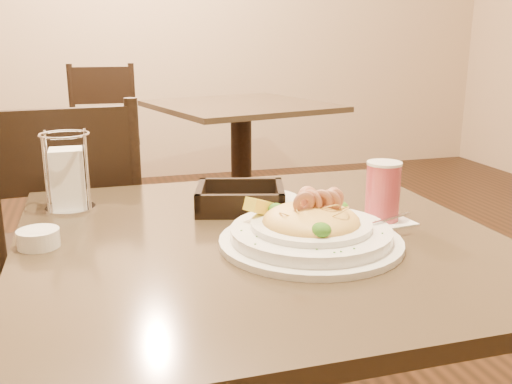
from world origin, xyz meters
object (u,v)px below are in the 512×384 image
object	(u,v)px
dining_chair_far	(106,131)
side_plate	(263,200)
background_table	(241,143)
dining_chair_near	(70,244)
bread_basket	(240,200)
napkin_caddy	(68,177)
drink_glass	(383,192)
butter_ramekin	(38,238)
pasta_bowl	(311,229)
main_table	(259,341)

from	to	relation	value
dining_chair_far	side_plate	distance (m)	2.58
background_table	dining_chair_near	xyz separation A→B (m)	(-0.91, -1.48, 0.00)
background_table	bread_basket	size ratio (longest dim) A/B	4.93
side_plate	dining_chair_near	bearing A→B (deg)	134.34
napkin_caddy	drink_glass	bearing A→B (deg)	-23.23
dining_chair_far	butter_ramekin	xyz separation A→B (m)	(-0.19, -2.72, 0.24)
background_table	pasta_bowl	world-z (taller)	pasta_bowl
bread_basket	drink_glass	bearing A→B (deg)	-31.94
bread_basket	background_table	bearing A→B (deg)	75.17
dining_chair_far	bread_basket	world-z (taller)	dining_chair_far
main_table	side_plate	xyz separation A→B (m)	(0.07, 0.21, 0.23)
dining_chair_far	napkin_caddy	xyz separation A→B (m)	(-0.14, -2.49, 0.30)
dining_chair_near	butter_ramekin	size ratio (longest dim) A/B	12.47
dining_chair_near	napkin_caddy	bearing A→B (deg)	88.95
bread_basket	side_plate	distance (m)	0.08
background_table	napkin_caddy	size ratio (longest dim) A/B	6.43
drink_glass	bread_basket	world-z (taller)	drink_glass
drink_glass	bread_basket	distance (m)	0.31
dining_chair_near	side_plate	distance (m)	0.69
background_table	side_plate	size ratio (longest dim) A/B	6.58
dining_chair_near	drink_glass	size ratio (longest dim) A/B	7.51
dining_chair_far	napkin_caddy	world-z (taller)	dining_chair_far
main_table	bread_basket	world-z (taller)	bread_basket
drink_glass	napkin_caddy	distance (m)	0.67
background_table	drink_glass	distance (m)	2.18
napkin_caddy	side_plate	distance (m)	0.43
main_table	dining_chair_far	xyz separation A→B (m)	(-0.21, 2.77, 0.00)
dining_chair_far	butter_ramekin	size ratio (longest dim) A/B	12.47
background_table	napkin_caddy	distance (m)	2.09
pasta_bowl	main_table	bearing A→B (deg)	133.70
dining_chair_near	napkin_caddy	xyz separation A→B (m)	(0.03, -0.40, 0.30)
pasta_bowl	butter_ramekin	xyz separation A→B (m)	(-0.48, 0.13, -0.01)
dining_chair_near	butter_ramekin	bearing A→B (deg)	82.91
dining_chair_far	drink_glass	distance (m)	2.81
background_table	bread_basket	xyz separation A→B (m)	(-0.52, -1.98, 0.25)
pasta_bowl	napkin_caddy	bearing A→B (deg)	140.01
drink_glass	side_plate	bearing A→B (deg)	134.20
dining_chair_near	napkin_caddy	distance (m)	0.50
pasta_bowl	drink_glass	size ratio (longest dim) A/B	2.99
drink_glass	napkin_caddy	xyz separation A→B (m)	(-0.62, 0.27, 0.01)
main_table	pasta_bowl	distance (m)	0.28
background_table	dining_chair_far	world-z (taller)	dining_chair_far
drink_glass	side_plate	size ratio (longest dim) A/B	0.74
bread_basket	side_plate	xyz separation A→B (m)	(0.06, 0.04, -0.01)
main_table	side_plate	world-z (taller)	side_plate
background_table	dining_chair_near	bearing A→B (deg)	-121.71
main_table	dining_chair_near	world-z (taller)	dining_chair_near
bread_basket	dining_chair_near	bearing A→B (deg)	127.74
dining_chair_far	bread_basket	distance (m)	2.61
dining_chair_near	main_table	bearing A→B (deg)	114.08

